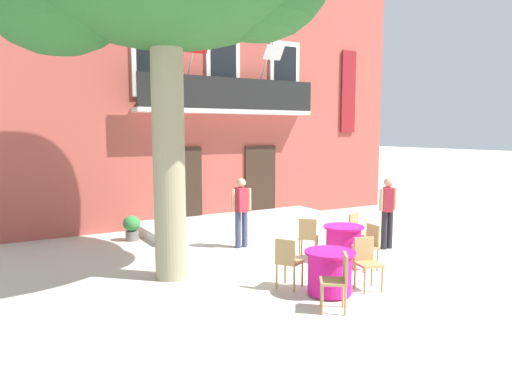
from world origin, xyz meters
TOP-DOWN VIEW (x-y plane):
  - ground_plane at (0.00, 0.00)m, footprint 120.00×120.00m
  - building_facade at (0.66, 6.99)m, footprint 13.00×5.09m
  - entrance_step_platform at (0.66, 3.83)m, footprint 5.75×2.34m
  - cafe_table_near_tree at (0.80, -0.45)m, footprint 0.86×0.86m
  - cafe_chair_near_tree_0 at (0.21, 0.02)m, footprint 0.57×0.57m
  - cafe_chair_near_tree_1 at (0.80, -1.20)m, footprint 0.44×0.44m
  - cafe_chair_near_tree_2 at (1.48, -0.13)m, footprint 0.51×0.51m
  - cafe_table_middle at (-0.84, -2.01)m, footprint 0.86×0.86m
  - cafe_chair_middle_0 at (-1.28, -1.39)m, footprint 0.55×0.55m
  - cafe_chair_middle_1 at (-1.21, -2.66)m, footprint 0.56×0.56m
  - cafe_chair_middle_2 at (-0.09, -2.10)m, footprint 0.48×0.48m
  - ground_planter_left at (-2.56, 3.76)m, footprint 0.43×0.43m
  - pedestrian_near_entrance at (-0.51, 1.70)m, footprint 0.53×0.36m
  - pedestrian_mid_plaza at (2.39, -0.14)m, footprint 0.53×0.40m

SIDE VIEW (x-z plane):
  - ground_plane at x=0.00m, z-range 0.00..0.00m
  - entrance_step_platform at x=0.66m, z-range 0.00..0.25m
  - ground_planter_left at x=-2.56m, z-range 0.04..0.68m
  - cafe_table_near_tree at x=0.80m, z-range 0.01..0.77m
  - cafe_table_middle at x=-0.84m, z-range 0.01..0.77m
  - cafe_chair_near_tree_0 at x=0.21m, z-range 0.07..0.98m
  - cafe_chair_near_tree_1 at x=0.80m, z-range 0.07..0.98m
  - cafe_chair_near_tree_2 at x=1.48m, z-range 0.07..0.98m
  - cafe_chair_middle_0 at x=-1.28m, z-range 0.07..0.98m
  - cafe_chair_middle_1 at x=-1.21m, z-range 0.07..0.98m
  - cafe_chair_middle_2 at x=-0.09m, z-range 0.07..0.98m
  - pedestrian_near_entrance at x=-0.51m, z-range 0.11..1.77m
  - pedestrian_mid_plaza at x=2.39m, z-range 0.11..1.80m
  - building_facade at x=0.66m, z-range 0.00..7.50m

